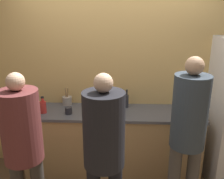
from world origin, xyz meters
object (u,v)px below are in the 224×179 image
person_right (188,127)px  bottle_red (43,107)px  bottle_dark (127,100)px  person_left (23,140)px  fruit_bowl (105,106)px  cup_black (69,110)px  utensil_crock (67,100)px  person_center (104,144)px

person_right → bottle_red: person_right is taller
bottle_dark → bottle_red: (-1.03, -0.23, -0.01)m
person_left → bottle_red: bearing=93.9°
person_left → bottle_red: (-0.05, 0.80, 0.01)m
bottle_dark → fruit_bowl: bearing=-159.3°
person_left → cup_black: 0.83m
fruit_bowl → utensil_crock: size_ratio=1.54×
cup_black → fruit_bowl: bearing=17.3°
person_right → person_left: bearing=-172.1°
utensil_crock → cup_black: 0.31m
person_center → fruit_bowl: size_ratio=4.55×
person_right → utensil_crock: person_right is taller
person_left → bottle_dark: (0.98, 1.03, 0.02)m
bottle_dark → cup_black: bearing=-161.4°
person_left → person_center: person_center is taller
bottle_dark → person_center: bearing=-101.1°
person_left → utensil_crock: 1.10m
cup_black → bottle_dark: bearing=18.6°
bottle_red → cup_black: bearing=-2.2°
person_right → bottle_dark: (-0.59, 0.81, -0.03)m
bottle_red → cup_black: size_ratio=2.45×
utensil_crock → cup_black: (0.08, -0.30, -0.02)m
person_right → fruit_bowl: size_ratio=4.80×
person_left → cup_black: bearing=71.5°
person_center → bottle_red: bearing=133.3°
person_left → person_center: size_ratio=0.99×
cup_black → utensil_crock: bearing=105.1°
person_left → person_center: (0.77, -0.07, 0.01)m
bottle_red → bottle_dark: bearing=12.5°
bottle_dark → person_right: bearing=-53.8°
utensil_crock → person_left: bearing=-99.6°
fruit_bowl → bottle_red: (-0.75, -0.12, 0.03)m
fruit_bowl → bottle_dark: bottle_dark is taller
person_center → bottle_dark: size_ratio=6.88×
person_left → fruit_bowl: (0.70, 0.93, -0.02)m
fruit_bowl → cup_black: (-0.44, -0.14, -0.01)m
person_center → cup_black: 0.99m
utensil_crock → bottle_dark: bearing=-4.1°
fruit_bowl → bottle_dark: bearing=20.7°
bottle_dark → cup_black: (-0.72, -0.24, -0.05)m
utensil_crock → bottle_red: (-0.24, -0.29, 0.02)m
utensil_crock → bottle_red: size_ratio=1.11×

